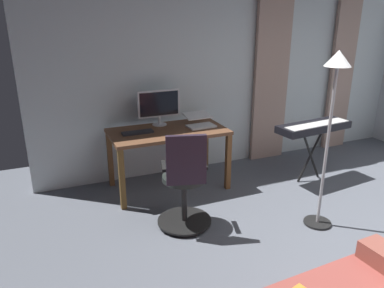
{
  "coord_description": "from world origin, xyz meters",
  "views": [
    {
      "loc": [
        2.62,
        1.62,
        2.07
      ],
      "look_at": [
        1.17,
        -1.81,
        0.76
      ],
      "focal_mm": 34.66,
      "sensor_mm": 36.0,
      "label": 1
    }
  ],
  "objects_px": {
    "office_chair": "(185,185)",
    "floor_lamp": "(333,100)",
    "laptop": "(200,122)",
    "desk": "(168,138)",
    "computer_mouse": "(195,118)",
    "computer_keyboard": "(138,132)",
    "computer_monitor": "(159,105)",
    "piano_keyboard": "(314,128)"
  },
  "relations": [
    {
      "from": "desk",
      "to": "laptop",
      "type": "relative_size",
      "value": 4.0
    },
    {
      "from": "computer_monitor",
      "to": "floor_lamp",
      "type": "height_order",
      "value": "floor_lamp"
    },
    {
      "from": "computer_mouse",
      "to": "piano_keyboard",
      "type": "bearing_deg",
      "value": 148.02
    },
    {
      "from": "computer_mouse",
      "to": "office_chair",
      "type": "bearing_deg",
      "value": 62.61
    },
    {
      "from": "laptop",
      "to": "computer_monitor",
      "type": "bearing_deg",
      "value": -31.36
    },
    {
      "from": "office_chair",
      "to": "laptop",
      "type": "relative_size",
      "value": 2.98
    },
    {
      "from": "office_chair",
      "to": "computer_mouse",
      "type": "height_order",
      "value": "office_chair"
    },
    {
      "from": "computer_mouse",
      "to": "laptop",
      "type": "bearing_deg",
      "value": 78.12
    },
    {
      "from": "laptop",
      "to": "computer_keyboard",
      "type": "bearing_deg",
      "value": -3.27
    },
    {
      "from": "office_chair",
      "to": "computer_keyboard",
      "type": "height_order",
      "value": "office_chair"
    },
    {
      "from": "laptop",
      "to": "computer_mouse",
      "type": "xyz_separation_m",
      "value": [
        -0.06,
        -0.29,
        -0.03
      ]
    },
    {
      "from": "computer_mouse",
      "to": "floor_lamp",
      "type": "xyz_separation_m",
      "value": [
        -0.65,
        1.73,
        0.55
      ]
    },
    {
      "from": "computer_mouse",
      "to": "floor_lamp",
      "type": "bearing_deg",
      "value": 110.54
    },
    {
      "from": "computer_keyboard",
      "to": "piano_keyboard",
      "type": "relative_size",
      "value": 0.35
    },
    {
      "from": "piano_keyboard",
      "to": "computer_monitor",
      "type": "bearing_deg",
      "value": -28.74
    },
    {
      "from": "computer_keyboard",
      "to": "floor_lamp",
      "type": "distance_m",
      "value": 2.15
    },
    {
      "from": "piano_keyboard",
      "to": "floor_lamp",
      "type": "relative_size",
      "value": 0.59
    },
    {
      "from": "desk",
      "to": "computer_keyboard",
      "type": "xyz_separation_m",
      "value": [
        0.37,
        -0.01,
        0.11
      ]
    },
    {
      "from": "computer_monitor",
      "to": "laptop",
      "type": "height_order",
      "value": "computer_monitor"
    },
    {
      "from": "desk",
      "to": "floor_lamp",
      "type": "relative_size",
      "value": 0.79
    },
    {
      "from": "office_chair",
      "to": "floor_lamp",
      "type": "distance_m",
      "value": 1.61
    },
    {
      "from": "computer_monitor",
      "to": "computer_keyboard",
      "type": "xyz_separation_m",
      "value": [
        0.34,
        0.24,
        -0.24
      ]
    },
    {
      "from": "office_chair",
      "to": "desk",
      "type": "bearing_deg",
      "value": 95.79
    },
    {
      "from": "desk",
      "to": "computer_keyboard",
      "type": "height_order",
      "value": "computer_keyboard"
    },
    {
      "from": "office_chair",
      "to": "computer_monitor",
      "type": "distance_m",
      "value": 1.33
    },
    {
      "from": "desk",
      "to": "computer_monitor",
      "type": "distance_m",
      "value": 0.43
    },
    {
      "from": "laptop",
      "to": "piano_keyboard",
      "type": "xyz_separation_m",
      "value": [
        -1.35,
        0.52,
        -0.09
      ]
    },
    {
      "from": "laptop",
      "to": "piano_keyboard",
      "type": "relative_size",
      "value": 0.34
    },
    {
      "from": "computer_keyboard",
      "to": "piano_keyboard",
      "type": "bearing_deg",
      "value": 166.25
    },
    {
      "from": "computer_keyboard",
      "to": "computer_mouse",
      "type": "relative_size",
      "value": 3.65
    },
    {
      "from": "computer_mouse",
      "to": "floor_lamp",
      "type": "height_order",
      "value": "floor_lamp"
    },
    {
      "from": "laptop",
      "to": "desk",
      "type": "bearing_deg",
      "value": -1.83
    },
    {
      "from": "desk",
      "to": "computer_mouse",
      "type": "distance_m",
      "value": 0.58
    },
    {
      "from": "office_chair",
      "to": "floor_lamp",
      "type": "bearing_deg",
      "value": -4.24
    },
    {
      "from": "desk",
      "to": "laptop",
      "type": "height_order",
      "value": "laptop"
    },
    {
      "from": "computer_keyboard",
      "to": "computer_mouse",
      "type": "bearing_deg",
      "value": -161.71
    },
    {
      "from": "desk",
      "to": "office_chair",
      "type": "relative_size",
      "value": 1.34
    },
    {
      "from": "computer_keyboard",
      "to": "office_chair",
      "type": "bearing_deg",
      "value": 101.6
    },
    {
      "from": "computer_mouse",
      "to": "floor_lamp",
      "type": "relative_size",
      "value": 0.06
    },
    {
      "from": "floor_lamp",
      "to": "laptop",
      "type": "bearing_deg",
      "value": -63.83
    },
    {
      "from": "desk",
      "to": "laptop",
      "type": "distance_m",
      "value": 0.45
    },
    {
      "from": "floor_lamp",
      "to": "office_chair",
      "type": "bearing_deg",
      "value": -19.98
    }
  ]
}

